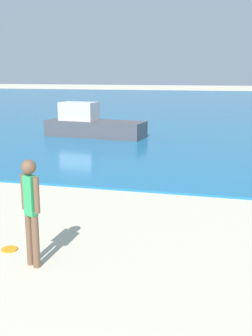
# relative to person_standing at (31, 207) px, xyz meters

# --- Properties ---
(water) EXTENTS (160.00, 60.00, 0.06)m
(water) POSITION_rel_person_standing_xyz_m (1.28, 34.44, -0.96)
(water) COLOR #1E6B9E
(water) RESTS_ON ground
(person_standing) EXTENTS (0.37, 0.23, 1.74)m
(person_standing) POSITION_rel_person_standing_xyz_m (0.00, 0.00, 0.00)
(person_standing) COLOR brown
(person_standing) RESTS_ON ground
(frisbee) EXTENTS (0.28, 0.28, 0.03)m
(frisbee) POSITION_rel_person_standing_xyz_m (-0.68, 0.44, -0.97)
(frisbee) COLOR orange
(frisbee) RESTS_ON ground
(boat_near) EXTENTS (4.82, 2.03, 1.59)m
(boat_near) POSITION_rel_person_standing_xyz_m (-3.36, 12.75, -0.38)
(boat_near) COLOR #4C4C51
(boat_near) RESTS_ON water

